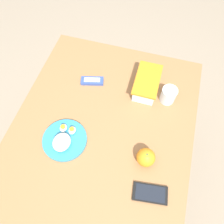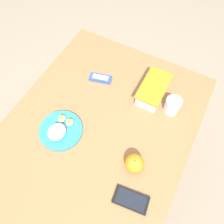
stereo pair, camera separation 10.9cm
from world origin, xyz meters
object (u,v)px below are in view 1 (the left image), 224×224
(orange_fruit, at_px, (146,157))
(cell_phone, at_px, (150,193))
(candy_bar, at_px, (92,81))
(drinking_glass, at_px, (168,95))
(rice_plate, at_px, (64,140))
(food_container, at_px, (147,84))

(orange_fruit, height_order, cell_phone, orange_fruit)
(candy_bar, xyz_separation_m, drinking_glass, (0.00, 0.42, 0.03))
(orange_fruit, relative_size, cell_phone, 0.54)
(rice_plate, xyz_separation_m, drinking_glass, (-0.37, 0.43, 0.02))
(orange_fruit, bearing_deg, candy_bar, -133.74)
(food_container, bearing_deg, cell_phone, 13.62)
(food_container, height_order, cell_phone, food_container)
(food_container, distance_m, drinking_glass, 0.13)
(orange_fruit, bearing_deg, rice_plate, -87.83)
(candy_bar, distance_m, drinking_glass, 0.42)
(food_container, relative_size, orange_fruit, 2.64)
(food_container, xyz_separation_m, rice_plate, (0.41, -0.31, -0.02))
(orange_fruit, height_order, candy_bar, orange_fruit)
(orange_fruit, bearing_deg, food_container, -168.99)
(orange_fruit, relative_size, candy_bar, 0.64)
(cell_phone, bearing_deg, candy_bar, -139.28)
(rice_plate, distance_m, candy_bar, 0.37)
(food_container, distance_m, orange_fruit, 0.41)
(food_container, height_order, orange_fruit, orange_fruit)
(food_container, distance_m, rice_plate, 0.52)
(orange_fruit, height_order, rice_plate, orange_fruit)
(cell_phone, bearing_deg, drinking_glass, -179.16)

